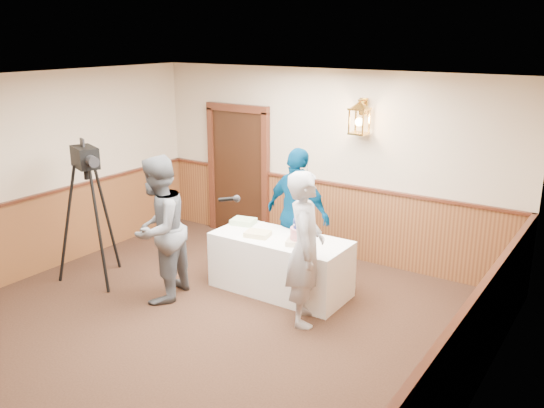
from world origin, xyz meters
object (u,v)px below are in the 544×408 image
at_px(tiered_cake, 300,234).
at_px(sheet_cake_green, 243,221).
at_px(interviewer, 159,229).
at_px(baker, 305,249).
at_px(sheet_cake_yellow, 258,234).
at_px(display_table, 280,264).
at_px(tv_camera_rig, 91,222).
at_px(assistant_p, 298,214).

bearing_deg(tiered_cake, sheet_cake_green, 167.66).
distance_m(interviewer, baker, 1.90).
xyz_separation_m(sheet_cake_yellow, interviewer, (-0.88, -0.90, 0.15)).
xyz_separation_m(display_table, tiered_cake, (0.33, -0.06, 0.50)).
bearing_deg(tv_camera_rig, sheet_cake_green, 61.07).
distance_m(sheet_cake_yellow, assistant_p, 0.71).
xyz_separation_m(display_table, interviewer, (-1.15, -1.03, 0.56)).
relative_size(tiered_cake, tv_camera_rig, 0.21).
relative_size(baker, assistant_p, 1.00).
bearing_deg(baker, sheet_cake_yellow, 39.41).
xyz_separation_m(tiered_cake, baker, (0.36, -0.49, 0.04)).
height_order(interviewer, assistant_p, interviewer).
height_order(tiered_cake, assistant_p, assistant_p).
bearing_deg(assistant_p, tiered_cake, 134.19).
bearing_deg(sheet_cake_yellow, assistant_p, 72.72).
xyz_separation_m(interviewer, assistant_p, (1.09, 1.56, -0.02)).
relative_size(assistant_p, tv_camera_rig, 0.98).
distance_m(display_table, tiered_cake, 0.60).
bearing_deg(interviewer, assistant_p, 130.10).
height_order(interviewer, tv_camera_rig, tv_camera_rig).
bearing_deg(interviewer, sheet_cake_yellow, 120.42).
bearing_deg(baker, interviewer, 77.50).
distance_m(sheet_cake_green, assistant_p, 0.76).
height_order(sheet_cake_yellow, sheet_cake_green, sheet_cake_green).
distance_m(baker, tv_camera_rig, 3.06).
relative_size(sheet_cake_green, assistant_p, 0.17).
bearing_deg(sheet_cake_yellow, baker, -23.42).
bearing_deg(tiered_cake, baker, -53.74).
relative_size(sheet_cake_yellow, assistant_p, 0.17).
bearing_deg(sheet_cake_green, tiered_cake, -12.34).
relative_size(interviewer, assistant_p, 1.02).
relative_size(baker, tv_camera_rig, 0.98).
height_order(sheet_cake_yellow, assistant_p, assistant_p).
relative_size(tiered_cake, sheet_cake_yellow, 1.29).
bearing_deg(display_table, baker, -38.40).
distance_m(sheet_cake_yellow, sheet_cake_green, 0.54).
distance_m(sheet_cake_green, baker, 1.58).
xyz_separation_m(sheet_cake_green, baker, (1.41, -0.72, 0.13)).
bearing_deg(display_table, sheet_cake_green, 166.57).
xyz_separation_m(display_table, baker, (0.69, -0.54, 0.54)).
relative_size(tiered_cake, assistant_p, 0.22).
distance_m(sheet_cake_green, tv_camera_rig, 2.05).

